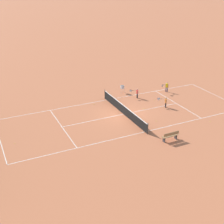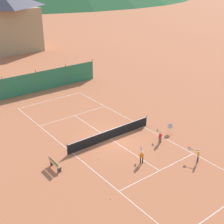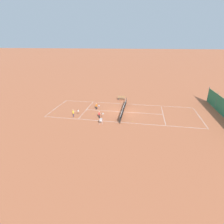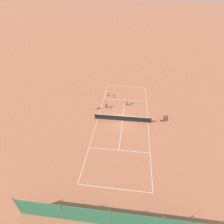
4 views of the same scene
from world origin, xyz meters
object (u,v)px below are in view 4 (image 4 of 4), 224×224
Objects in this scene: tennis_net at (123,118)px; ball_hopper at (94,106)px; tennis_ball_alley_right at (115,104)px; tennis_ball_far_corner at (122,112)px; tennis_ball_mid_court at (151,101)px; tennis_ball_service_box at (140,114)px; courtside_bench at (162,117)px; tennis_ball_by_net_right at (113,88)px; player_far_baseline at (108,93)px; player_far_service at (106,105)px; player_near_service at (126,102)px; tennis_ball_near_corner at (99,126)px; tennis_ball_alley_left at (126,181)px.

tennis_net is 5.88m from ball_hopper.
tennis_net is 5.10m from tennis_ball_alley_right.
ball_hopper is at bearing -0.95° from tennis_ball_far_corner.
tennis_ball_far_corner and tennis_ball_mid_court have the same top height.
courtside_bench reaches higher than tennis_ball_service_box.
tennis_ball_service_box is at bearing 122.14° from tennis_ball_by_net_right.
player_far_service is at bearing 92.33° from player_far_baseline.
player_far_baseline is 11.52m from courtside_bench.
player_far_baseline is 4.56m from player_near_service.
tennis_ball_alley_right is at bearing -55.43° from tennis_ball_far_corner.
ball_hopper is (5.11, -0.08, 0.62)m from tennis_ball_far_corner.
tennis_ball_mid_court is at bearing 175.24° from player_far_baseline.
tennis_net is at bearing 110.27° from tennis_ball_alley_right.
player_near_service is at bearing -103.73° from tennis_ball_far_corner.
tennis_ball_alley_right is (6.79, 1.93, 0.00)m from tennis_ball_mid_court.
ball_hopper is at bearing -25.82° from tennis_net.
player_near_service is at bearing 178.30° from tennis_ball_alley_right.
player_near_service is at bearing 116.55° from tennis_ball_by_net_right.
ball_hopper is (5.65, 2.14, -0.01)m from player_near_service.
player_near_service reaches higher than player_far_service.
tennis_ball_by_net_right is 1.00× the size of tennis_ball_near_corner.
courtside_bench is at bearing 149.29° from player_near_service.
courtside_bench reaches higher than tennis_ball_mid_court.
ball_hopper reaches higher than tennis_ball_mid_court.
tennis_ball_service_box is (-6.12, 5.30, -0.67)m from player_far_baseline.
tennis_ball_mid_court is 8.83m from tennis_ball_by_net_right.
tennis_ball_mid_court is 0.07× the size of ball_hopper.
tennis_ball_by_net_right is 0.04× the size of courtside_bench.
player_far_service is at bearing 46.27° from tennis_ball_alley_right.
player_near_service is 17.15× the size of tennis_ball_alley_right.
tennis_ball_near_corner is (0.19, 9.13, -0.67)m from player_far_baseline.
ball_hopper is (6.52, -13.41, 0.62)m from tennis_ball_alley_left.
tennis_ball_service_box is at bearing -148.77° from tennis_ball_near_corner.
player_far_service is 3.15m from tennis_ball_far_corner.
tennis_ball_far_corner is 3.00m from tennis_ball_service_box.
tennis_ball_mid_court is at bearing -115.91° from tennis_ball_service_box.
tennis_net is 11.23m from tennis_ball_by_net_right.
tennis_ball_mid_court and tennis_ball_near_corner have the same top height.
tennis_ball_by_net_right is 22.09m from tennis_ball_alley_left.
player_far_baseline is at bearing -87.67° from player_far_service.
player_far_service is 9.75m from courtside_bench.
tennis_ball_near_corner is (0.79, 12.63, 0.00)m from tennis_ball_by_net_right.
player_far_service is at bearing -11.45° from tennis_ball_service_box.
tennis_ball_alley_right is (2.12, -0.06, -0.63)m from player_near_service.
tennis_net is 139.09× the size of tennis_ball_service_box.
tennis_ball_by_net_right is 1.00× the size of tennis_ball_alley_left.
tennis_ball_mid_court is 12.01m from tennis_ball_near_corner.
courtside_bench is (-5.11, -11.99, 0.42)m from tennis_ball_alley_left.
player_near_service is 17.15× the size of tennis_ball_service_box.
tennis_ball_mid_court is 0.04× the size of courtside_bench.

